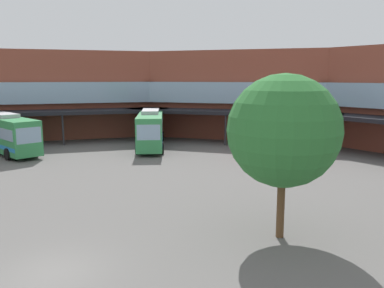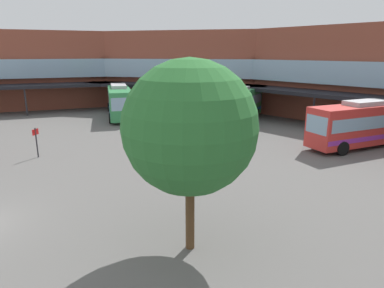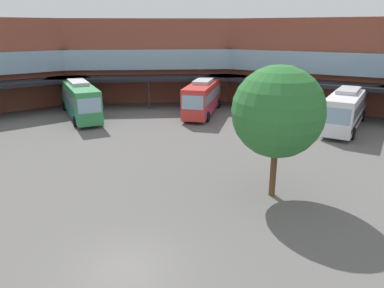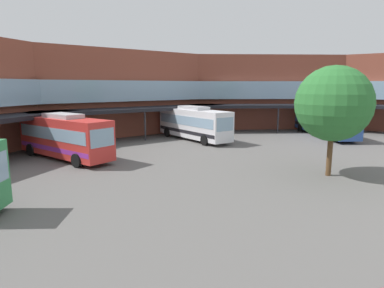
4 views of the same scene
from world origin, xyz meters
The scene contains 6 objects.
ground_plane centered at (0.00, 0.00, 0.00)m, with size 124.07×124.07×0.00m, color #605E5B.
station_building centered at (0.00, 20.52, 5.28)m, with size 81.86×51.28×10.51m.
bus_0 centered at (-2.03, 27.95, 1.97)m, with size 2.93×10.46×3.90m.
bus_1 centered at (-14.97, 23.69, 2.02)m, with size 9.32×10.93×3.99m.
bus_4 centered at (12.67, 24.99, 1.97)m, with size 5.88×11.33×3.89m.
plaza_tree centered at (5.80, 8.29, 5.01)m, with size 5.12×5.12×7.58m.
Camera 3 is at (5.28, -11.42, 9.42)m, focal length 33.43 mm.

